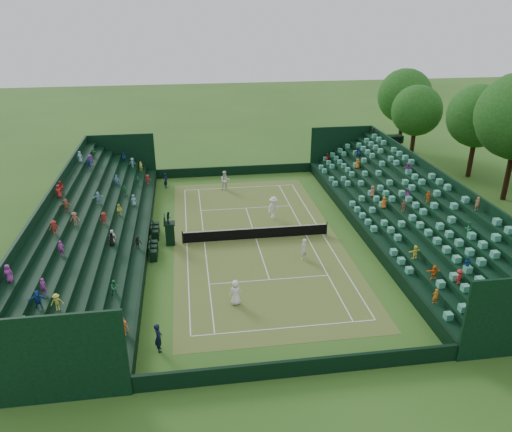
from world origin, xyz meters
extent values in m
plane|color=#2B561B|center=(0.00, 0.00, 0.00)|extent=(160.00, 160.00, 0.00)
cube|color=#417326|center=(0.00, 0.00, 0.01)|extent=(12.97, 26.77, 0.01)
cube|color=black|center=(0.00, 15.88, 0.50)|extent=(17.17, 0.20, 1.00)
cube|color=black|center=(0.00, -15.88, 0.50)|extent=(17.17, 0.20, 1.00)
cube|color=black|center=(8.48, 0.00, 0.50)|extent=(0.20, 31.77, 1.00)
cube|color=black|center=(-8.48, 0.00, 0.50)|extent=(0.20, 31.77, 1.00)
cube|color=black|center=(8.98, 0.00, 0.50)|extent=(0.80, 32.00, 1.00)
cube|color=black|center=(9.79, 0.00, 0.72)|extent=(0.80, 32.00, 1.45)
cube|color=black|center=(10.58, 0.00, 0.95)|extent=(0.80, 32.00, 1.90)
cube|color=black|center=(11.38, 0.00, 1.18)|extent=(0.80, 32.00, 2.35)
cube|color=black|center=(12.18, 0.00, 1.40)|extent=(0.80, 32.00, 2.80)
cube|color=black|center=(12.98, 0.00, 1.62)|extent=(0.80, 32.00, 3.25)
cube|color=black|center=(13.79, 0.00, 1.85)|extent=(0.80, 32.00, 3.70)
cube|color=black|center=(14.59, 0.00, 2.08)|extent=(0.80, 32.00, 4.15)
cube|color=black|center=(15.08, 0.00, 2.45)|extent=(0.20, 32.00, 4.90)
cube|color=black|center=(-8.98, 0.00, 0.50)|extent=(0.80, 32.00, 1.00)
cube|color=black|center=(-9.79, 0.00, 0.72)|extent=(0.80, 32.00, 1.45)
cube|color=black|center=(-10.58, 0.00, 0.95)|extent=(0.80, 32.00, 1.90)
cube|color=black|center=(-11.38, 0.00, 1.18)|extent=(0.80, 32.00, 2.35)
cube|color=black|center=(-12.18, 0.00, 1.40)|extent=(0.80, 32.00, 2.80)
cube|color=black|center=(-12.98, 0.00, 1.62)|extent=(0.80, 32.00, 3.25)
cube|color=black|center=(-13.79, 0.00, 1.85)|extent=(0.80, 32.00, 3.70)
cube|color=black|center=(-14.59, 0.00, 2.08)|extent=(0.80, 32.00, 4.15)
cube|color=black|center=(-15.08, 0.00, 2.45)|extent=(0.20, 32.00, 4.90)
cylinder|color=black|center=(-5.79, 0.00, 0.53)|extent=(0.10, 0.10, 1.06)
cylinder|color=black|center=(5.79, 0.00, 0.53)|extent=(0.10, 0.10, 1.06)
cube|color=black|center=(0.00, 0.00, 0.46)|extent=(11.57, 0.02, 0.86)
cube|color=white|center=(0.00, 0.00, 0.93)|extent=(11.57, 0.04, 0.07)
cylinder|color=black|center=(17.00, 16.00, 1.50)|extent=(0.16, 0.16, 3.00)
cylinder|color=black|center=(18.50, 16.00, 1.50)|extent=(0.16, 0.16, 3.00)
cube|color=black|center=(17.75, 16.00, 3.30)|extent=(2.00, 1.00, 0.80)
cylinder|color=black|center=(24.61, 5.09, 2.15)|extent=(0.50, 0.50, 4.30)
cylinder|color=black|center=(24.85, 11.80, 1.76)|extent=(0.50, 0.50, 3.53)
sphere|color=#154513|center=(24.85, 11.80, 6.55)|extent=(6.45, 6.45, 6.45)
cylinder|color=black|center=(21.32, 18.50, 1.58)|extent=(0.50, 0.50, 3.15)
sphere|color=#154513|center=(21.32, 18.50, 5.85)|extent=(5.76, 5.76, 5.76)
cylinder|color=black|center=(21.81, 23.20, 1.80)|extent=(0.50, 0.50, 3.59)
sphere|color=#154513|center=(21.81, 23.20, 6.67)|extent=(6.57, 6.57, 6.57)
cube|color=black|center=(-6.73, 0.04, 0.87)|extent=(0.68, 0.68, 1.74)
cube|color=black|center=(-6.73, 0.04, 1.79)|extent=(0.87, 0.87, 0.10)
cube|color=black|center=(-7.07, 0.04, 2.13)|extent=(0.08, 0.87, 0.68)
imported|color=black|center=(-6.73, 0.04, 2.29)|extent=(0.37, 0.46, 0.90)
cube|color=black|center=(-7.93, -2.50, 0.41)|extent=(0.51, 0.51, 0.82)
cube|color=black|center=(-8.18, -2.50, 0.92)|extent=(0.06, 0.51, 0.51)
cube|color=black|center=(-7.93, -1.70, 0.41)|extent=(0.51, 0.51, 0.82)
cube|color=black|center=(-8.18, -1.70, 0.92)|extent=(0.06, 0.51, 0.51)
cube|color=black|center=(-7.93, -0.90, 0.41)|extent=(0.51, 0.51, 0.82)
cube|color=black|center=(-8.18, -0.90, 0.92)|extent=(0.06, 0.51, 0.51)
cube|color=black|center=(-7.93, 0.90, 0.41)|extent=(0.51, 0.51, 0.82)
cube|color=black|center=(-8.18, 0.90, 0.92)|extent=(0.06, 0.51, 0.51)
cube|color=black|center=(-7.93, 1.70, 0.41)|extent=(0.51, 0.51, 0.82)
cube|color=black|center=(-8.18, 1.70, 0.92)|extent=(0.06, 0.51, 0.51)
cube|color=black|center=(-7.93, 2.50, 0.41)|extent=(0.51, 0.51, 0.82)
cube|color=black|center=(-8.18, 2.50, 0.92)|extent=(0.06, 0.51, 0.51)
imported|color=white|center=(-2.59, -8.96, 0.84)|extent=(0.88, 0.64, 1.68)
imported|color=silver|center=(2.98, -3.79, 0.82)|extent=(0.71, 0.70, 1.64)
imported|color=white|center=(-1.44, 11.49, 0.98)|extent=(1.00, 0.80, 1.97)
imported|color=white|center=(2.08, 3.80, 1.01)|extent=(1.49, 1.39, 2.01)
imported|color=black|center=(-7.33, 12.88, 0.79)|extent=(0.52, 0.65, 1.58)
imported|color=black|center=(-7.19, -12.87, 0.86)|extent=(0.53, 0.70, 1.73)
camera|label=1|loc=(-5.14, -35.38, 17.64)|focal=35.00mm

